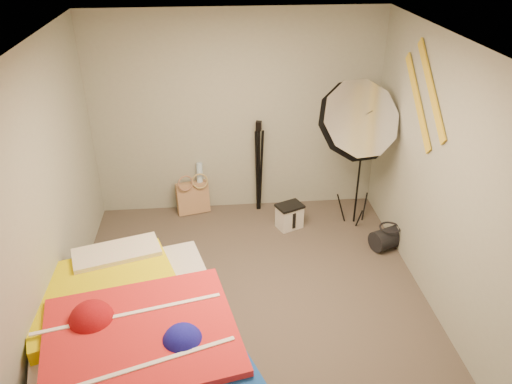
{
  "coord_description": "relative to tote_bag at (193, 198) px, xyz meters",
  "views": [
    {
      "loc": [
        -0.31,
        -3.72,
        3.34
      ],
      "look_at": [
        0.1,
        0.6,
        0.95
      ],
      "focal_mm": 35.0,
      "sensor_mm": 36.0,
      "label": 1
    }
  ],
  "objects": [
    {
      "name": "floor",
      "position": [
        0.59,
        -1.87,
        -0.2
      ],
      "size": [
        4.0,
        4.0,
        0.0
      ],
      "primitive_type": "plane",
      "color": "brown",
      "rests_on": "ground"
    },
    {
      "name": "ceiling",
      "position": [
        0.59,
        -1.87,
        2.3
      ],
      "size": [
        4.0,
        4.0,
        0.0
      ],
      "primitive_type": "plane",
      "rotation": [
        3.14,
        0.0,
        0.0
      ],
      "color": "silver",
      "rests_on": "wall_back"
    },
    {
      "name": "wall_back",
      "position": [
        0.59,
        0.13,
        1.05
      ],
      "size": [
        3.5,
        0.0,
        3.5
      ],
      "primitive_type": "plane",
      "rotation": [
        1.57,
        0.0,
        0.0
      ],
      "color": "#989D8B",
      "rests_on": "floor"
    },
    {
      "name": "wall_left",
      "position": [
        -1.16,
        -1.87,
        1.05
      ],
      "size": [
        0.0,
        4.0,
        4.0
      ],
      "primitive_type": "plane",
      "rotation": [
        1.57,
        0.0,
        1.57
      ],
      "color": "#989D8B",
      "rests_on": "floor"
    },
    {
      "name": "wall_right",
      "position": [
        2.34,
        -1.87,
        1.05
      ],
      "size": [
        0.0,
        4.0,
        4.0
      ],
      "primitive_type": "plane",
      "rotation": [
        1.57,
        0.0,
        -1.57
      ],
      "color": "#989D8B",
      "rests_on": "floor"
    },
    {
      "name": "tote_bag",
      "position": [
        0.0,
        0.0,
        0.0
      ],
      "size": [
        0.44,
        0.27,
        0.42
      ],
      "primitive_type": "cube",
      "rotation": [
        -0.14,
        0.0,
        0.24
      ],
      "color": "tan",
      "rests_on": "floor"
    },
    {
      "name": "wrapping_roll",
      "position": [
        0.1,
        0.03,
        0.12
      ],
      "size": [
        0.1,
        0.2,
        0.66
      ],
      "primitive_type": "cylinder",
      "rotation": [
        -0.17,
        0.0,
        -0.15
      ],
      "color": "#649ED4",
      "rests_on": "floor"
    },
    {
      "name": "camera_case",
      "position": [
        1.18,
        -0.48,
        -0.06
      ],
      "size": [
        0.35,
        0.3,
        0.29
      ],
      "primitive_type": "cube",
      "rotation": [
        0.0,
        0.0,
        0.41
      ],
      "color": "silver",
      "rests_on": "floor"
    },
    {
      "name": "duffel_bag",
      "position": [
        2.24,
        -1.01,
        -0.08
      ],
      "size": [
        0.46,
        0.37,
        0.24
      ],
      "primitive_type": "cylinder",
      "rotation": [
        0.0,
        1.57,
        0.39
      ],
      "color": "black",
      "rests_on": "floor"
    },
    {
      "name": "wall_stripe_upper",
      "position": [
        2.32,
        -1.27,
        1.75
      ],
      "size": [
        0.02,
        0.91,
        0.78
      ],
      "primitive_type": "cube",
      "rotation": [
        0.7,
        0.0,
        0.0
      ],
      "color": "gold",
      "rests_on": "wall_right"
    },
    {
      "name": "wall_stripe_lower",
      "position": [
        2.32,
        -1.02,
        1.55
      ],
      "size": [
        0.02,
        0.91,
        0.78
      ],
      "primitive_type": "cube",
      "rotation": [
        0.7,
        0.0,
        0.0
      ],
      "color": "gold",
      "rests_on": "wall_right"
    },
    {
      "name": "bed",
      "position": [
        -0.4,
        -2.65,
        0.13
      ],
      "size": [
        2.14,
        2.64,
        0.66
      ],
      "color": "#493027",
      "rests_on": "floor"
    },
    {
      "name": "photo_umbrella",
      "position": [
        1.87,
        -0.57,
        1.18
      ],
      "size": [
        1.09,
        0.75,
        1.93
      ],
      "color": "black",
      "rests_on": "floor"
    },
    {
      "name": "camera_tripod",
      "position": [
        0.84,
        -0.01,
        0.49
      ],
      "size": [
        0.08,
        0.08,
        1.21
      ],
      "color": "black",
      "rests_on": "floor"
    }
  ]
}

